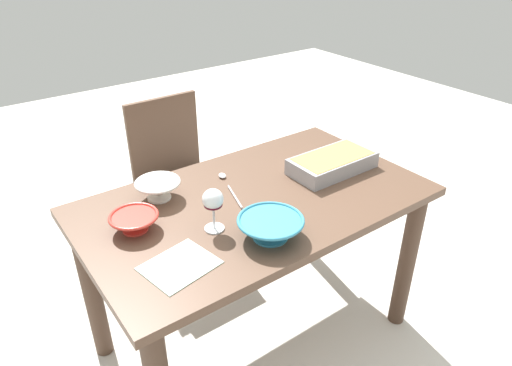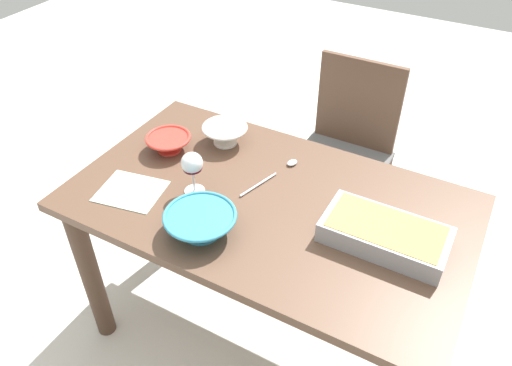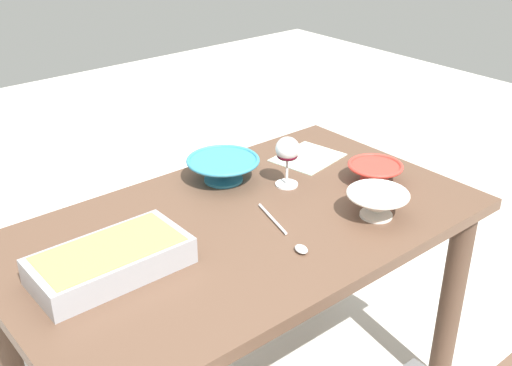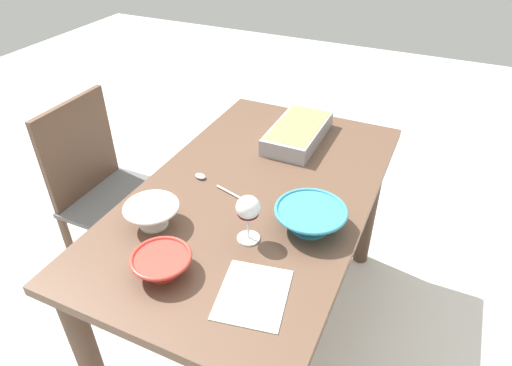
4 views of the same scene
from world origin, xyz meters
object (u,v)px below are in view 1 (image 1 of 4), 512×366
casserole_dish (332,162)px  chair (176,176)px  mixing_bowl (134,221)px  wine_glass (213,202)px  napkin (180,265)px  serving_bowl (158,188)px  serving_spoon (227,183)px  small_bowl (271,227)px  dining_table (256,225)px

casserole_dish → chair: bearing=116.6°
mixing_bowl → casserole_dish: bearing=-5.4°
wine_glass → napkin: 0.25m
serving_bowl → serving_spoon: 0.28m
wine_glass → napkin: wine_glass is taller
serving_spoon → mixing_bowl: bearing=-169.5°
wine_glass → small_bowl: 0.21m
casserole_dish → wine_glass: bearing=-173.2°
mixing_bowl → serving_bowl: 0.22m
chair → wine_glass: chair is taller
wine_glass → casserole_dish: 0.65m
serving_spoon → wine_glass: bearing=-130.9°
napkin → mixing_bowl: bearing=96.9°
mixing_bowl → small_bowl: 0.47m
dining_table → chair: bearing=88.3°
wine_glass → serving_spoon: wine_glass is taller
chair → mixing_bowl: (-0.49, -0.67, 0.28)m
wine_glass → mixing_bowl: bearing=144.7°
dining_table → small_bowl: 0.32m
mixing_bowl → serving_spoon: mixing_bowl is taller
small_bowl → chair: bearing=82.3°
dining_table → serving_bowl: serving_bowl is taller
serving_spoon → napkin: 0.53m
chair → napkin: (-0.46, -0.94, 0.24)m
casserole_dish → serving_bowl: bearing=162.1°
casserole_dish → serving_spoon: casserole_dish is taller
serving_bowl → dining_table: bearing=-35.6°
dining_table → serving_bowl: 0.41m
wine_glass → small_bowl: (0.13, -0.15, -0.07)m
casserole_dish → napkin: bearing=-167.7°
dining_table → small_bowl: bearing=-115.1°
casserole_dish → napkin: casserole_dish is taller
chair → small_bowl: 1.03m
small_bowl → serving_spoon: bearing=78.8°
wine_glass → napkin: bearing=-151.4°
mixing_bowl → dining_table: bearing=-8.9°
mixing_bowl → napkin: mixing_bowl is taller
wine_glass → mixing_bowl: wine_glass is taller
chair → serving_bowl: size_ratio=5.17×
small_bowl → serving_spoon: size_ratio=0.82×
wine_glass → dining_table: bearing=19.6°
serving_spoon → dining_table: bearing=-77.3°
serving_bowl → napkin: 0.43m
mixing_bowl → serving_spoon: size_ratio=0.62×
chair → mixing_bowl: 0.88m
dining_table → napkin: 0.49m
wine_glass → serving_spoon: (0.21, 0.24, -0.10)m
mixing_bowl → small_bowl: bearing=-41.3°
casserole_dish → serving_spoon: 0.47m
casserole_dish → serving_spoon: size_ratio=1.34×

